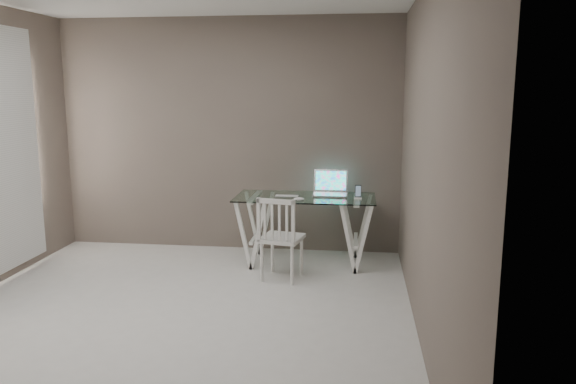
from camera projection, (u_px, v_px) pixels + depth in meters
The scene contains 7 objects.
room at pixel (154, 112), 4.32m from camera, with size 4.50×4.52×2.71m.
desk at pixel (305, 229), 6.11m from camera, with size 1.50×0.70×0.75m.
chair at pixel (280, 235), 5.54m from camera, with size 0.46×0.46×0.86m.
laptop at pixel (330, 189), 6.17m from camera, with size 0.37×0.34×0.26m.
keyboard at pixel (287, 196), 6.06m from camera, with size 0.26×0.11×0.01m, color silver.
mouse at pixel (299, 199), 5.82m from camera, with size 0.11×0.07×0.04m, color white.
phone_dock at pixel (358, 195), 5.93m from camera, with size 0.08×0.08×0.14m.
Camera 1 is at (1.50, -4.18, 1.90)m, focal length 35.00 mm.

